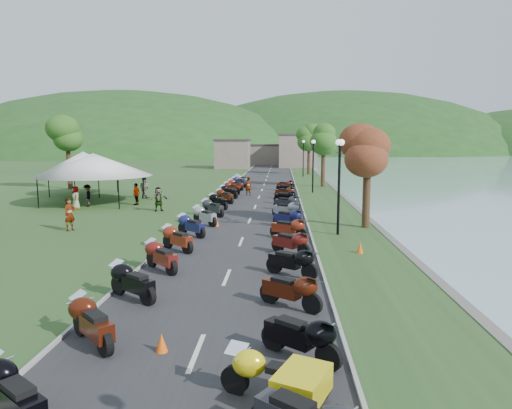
{
  "coord_description": "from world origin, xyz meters",
  "views": [
    {
      "loc": [
        1.97,
        -6.07,
        4.98
      ],
      "look_at": [
        0.51,
        20.17,
        1.3
      ],
      "focal_mm": 32.0,
      "sensor_mm": 36.0,
      "label": 1
    }
  ],
  "objects": [
    {
      "name": "moto_row_left",
      "position": [
        -2.64,
        21.99,
        0.55
      ],
      "size": [
        2.6,
        50.7,
        1.1
      ],
      "primitive_type": null,
      "color": "#331411",
      "rests_on": "ground"
    },
    {
      "name": "hills_backdrop",
      "position": [
        0.0,
        200.0,
        0.0
      ],
      "size": [
        360.0,
        120.0,
        76.0
      ],
      "primitive_type": null,
      "color": "#285621",
      "rests_on": "ground"
    },
    {
      "name": "vendor_tent_main",
      "position": [
        -12.98,
        29.52,
        2.0
      ],
      "size": [
        6.11,
        6.11,
        4.0
      ],
      "primitive_type": null,
      "color": "white",
      "rests_on": "ground"
    },
    {
      "name": "road",
      "position": [
        0.0,
        40.0,
        0.01
      ],
      "size": [
        7.0,
        120.0,
        0.02
      ],
      "primitive_type": "cube",
      "color": "#2D2D2F",
      "rests_on": "ground"
    },
    {
      "name": "moto_row_right",
      "position": [
        2.34,
        20.02,
        0.55
      ],
      "size": [
        2.6,
        41.28,
        1.1
      ],
      "primitive_type": null,
      "color": "#331411",
      "rests_on": "ground"
    },
    {
      "name": "pedestrian_b",
      "position": [
        -10.01,
        32.95,
        0.0
      ],
      "size": [
        1.0,
        0.74,
        1.83
      ],
      "primitive_type": "imported",
      "rotation": [
        0.0,
        0.0,
        2.82
      ],
      "color": "slate",
      "rests_on": "ground"
    },
    {
      "name": "vendor_tent_side",
      "position": [
        -16.36,
        35.33,
        2.0
      ],
      "size": [
        4.54,
        4.54,
        4.0
      ],
      "primitive_type": null,
      "color": "white",
      "rests_on": "ground"
    },
    {
      "name": "pedestrian_a",
      "position": [
        -9.79,
        18.34,
        0.0
      ],
      "size": [
        0.73,
        0.82,
        1.85
      ],
      "primitive_type": "imported",
      "rotation": [
        0.0,
        0.0,
        1.14
      ],
      "color": "slate",
      "rests_on": "ground"
    },
    {
      "name": "tree_lakeside",
      "position": [
        6.85,
        20.15,
        3.45
      ],
      "size": [
        2.48,
        2.48,
        6.89
      ],
      "primitive_type": null,
      "color": "#376F22",
      "rests_on": "ground"
    },
    {
      "name": "far_building",
      "position": [
        -2.0,
        85.0,
        2.5
      ],
      "size": [
        18.0,
        16.0,
        5.0
      ],
      "primitive_type": "cube",
      "color": "gray",
      "rests_on": "ground"
    },
    {
      "name": "traffic_cone_near",
      "position": [
        -0.83,
        4.01,
        0.23
      ],
      "size": [
        0.3,
        0.3,
        0.47
      ],
      "primitive_type": "cone",
      "color": "#F2590C",
      "rests_on": "ground"
    },
    {
      "name": "yellow_trike",
      "position": [
        1.84,
        2.0,
        0.5
      ],
      "size": [
        2.56,
        2.14,
        1.0
      ],
      "primitive_type": null,
      "rotation": [
        0.0,
        0.0,
        2.72
      ],
      "color": "yellow",
      "rests_on": "ground"
    },
    {
      "name": "pedestrian_c",
      "position": [
        -12.76,
        27.59,
        0.0
      ],
      "size": [
        0.81,
        1.19,
        1.7
      ],
      "primitive_type": "imported",
      "rotation": [
        0.0,
        0.0,
        5.07
      ],
      "color": "slate",
      "rests_on": "ground"
    }
  ]
}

